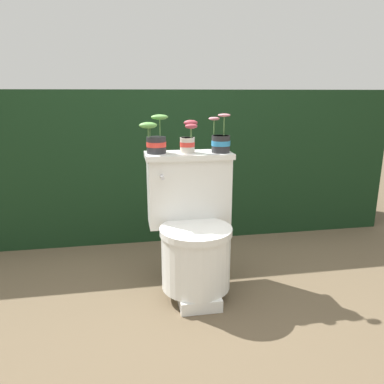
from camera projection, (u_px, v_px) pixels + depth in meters
The scene contains 6 objects.
ground_plane at pixel (185, 297), 2.09m from camera, with size 12.00×12.00×0.00m, color brown.
hedge_backdrop at pixel (162, 161), 3.08m from camera, with size 3.56×0.67×1.13m.
toilet at pixel (192, 228), 2.11m from camera, with size 0.50×0.55×0.78m.
potted_plant_left at pixel (155, 138), 2.09m from camera, with size 0.17×0.12×0.21m.
potted_plant_midleft at pixel (188, 140), 2.12m from camera, with size 0.10×0.09×0.18m.
potted_plant_middle at pixel (221, 141), 2.13m from camera, with size 0.12×0.11×0.22m.
Camera 1 is at (-0.29, -1.85, 1.11)m, focal length 35.00 mm.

